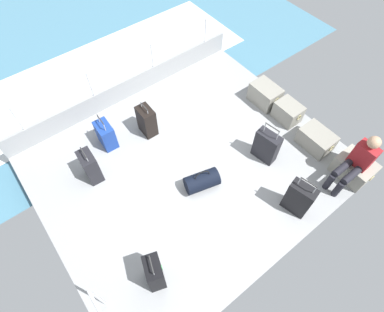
# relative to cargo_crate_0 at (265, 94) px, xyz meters

# --- Properties ---
(ground_plane) EXTENTS (4.40, 5.20, 0.06)m
(ground_plane) POSITION_rel_cargo_crate_0_xyz_m (0.30, -2.17, -0.24)
(ground_plane) COLOR #939699
(gunwale_port) EXTENTS (0.06, 5.20, 0.45)m
(gunwale_port) POSITION_rel_cargo_crate_0_xyz_m (-1.87, -2.17, 0.02)
(gunwale_port) COLOR #939699
(gunwale_port) RESTS_ON ground_plane
(railing_port) EXTENTS (0.04, 4.20, 1.02)m
(railing_port) POSITION_rel_cargo_crate_0_xyz_m (-1.87, -2.17, 0.57)
(railing_port) COLOR silver
(railing_port) RESTS_ON ground_plane
(sea_wake) EXTENTS (12.00, 12.00, 0.01)m
(sea_wake) POSITION_rel_cargo_crate_0_xyz_m (-3.30, -2.17, -0.55)
(sea_wake) COLOR teal
(sea_wake) RESTS_ON ground_plane
(cargo_crate_0) EXTENTS (0.63, 0.42, 0.42)m
(cargo_crate_0) POSITION_rel_cargo_crate_0_xyz_m (0.00, 0.00, 0.00)
(cargo_crate_0) COLOR gray
(cargo_crate_0) RESTS_ON ground_plane
(cargo_crate_1) EXTENTS (0.54, 0.39, 0.38)m
(cargo_crate_1) POSITION_rel_cargo_crate_0_xyz_m (0.61, 0.03, -0.02)
(cargo_crate_1) COLOR gray
(cargo_crate_1) RESTS_ON ground_plane
(cargo_crate_2) EXTENTS (0.65, 0.43, 0.35)m
(cargo_crate_2) POSITION_rel_cargo_crate_0_xyz_m (1.39, -0.05, -0.03)
(cargo_crate_2) COLOR gray
(cargo_crate_2) RESTS_ON ground_plane
(cargo_crate_3) EXTENTS (0.65, 0.48, 0.39)m
(cargo_crate_3) POSITION_rel_cargo_crate_0_xyz_m (2.20, -0.04, -0.01)
(cargo_crate_3) COLOR gray
(cargo_crate_3) RESTS_ON ground_plane
(passenger_seated) EXTENTS (0.34, 0.66, 1.09)m
(passenger_seated) POSITION_rel_cargo_crate_0_xyz_m (2.20, -0.22, 0.36)
(passenger_seated) COLOR maroon
(passenger_seated) RESTS_ON ground_plane
(suitcase_0) EXTENTS (0.37, 0.26, 0.71)m
(suitcase_0) POSITION_rel_cargo_crate_0_xyz_m (-0.81, -2.35, 0.10)
(suitcase_0) COLOR black
(suitcase_0) RESTS_ON ground_plane
(suitcase_1) EXTENTS (0.41, 0.27, 0.70)m
(suitcase_1) POSITION_rel_cargo_crate_0_xyz_m (-1.02, -3.11, 0.05)
(suitcase_1) COLOR navy
(suitcase_1) RESTS_ON ground_plane
(suitcase_2) EXTENTS (0.45, 0.30, 0.87)m
(suitcase_2) POSITION_rel_cargo_crate_0_xyz_m (2.04, -1.33, 0.13)
(suitcase_2) COLOR black
(suitcase_2) RESTS_ON ground_plane
(suitcase_3) EXTENTS (0.47, 0.28, 0.86)m
(suitcase_3) POSITION_rel_cargo_crate_0_xyz_m (0.99, -0.99, 0.11)
(suitcase_3) COLOR black
(suitcase_3) RESTS_ON ground_plane
(suitcase_4) EXTENTS (0.40, 0.32, 0.76)m
(suitcase_4) POSITION_rel_cargo_crate_0_xyz_m (1.58, -3.77, 0.12)
(suitcase_4) COLOR black
(suitcase_4) RESTS_ON ground_plane
(suitcase_5) EXTENTS (0.38, 0.25, 0.74)m
(suitcase_5) POSITION_rel_cargo_crate_0_xyz_m (-0.53, -3.66, 0.10)
(suitcase_5) COLOR black
(suitcase_5) RESTS_ON ground_plane
(duffel_bag) EXTENTS (0.46, 0.64, 0.46)m
(duffel_bag) POSITION_rel_cargo_crate_0_xyz_m (0.78, -2.28, -0.05)
(duffel_bag) COLOR black
(duffel_bag) RESTS_ON ground_plane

